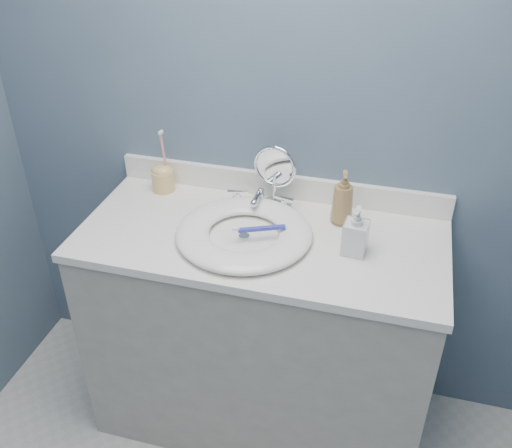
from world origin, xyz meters
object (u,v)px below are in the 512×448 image
(soap_bottle_amber, at_px, (343,198))
(toothbrush_holder, at_px, (163,177))
(makeup_mirror, at_px, (275,173))
(soap_bottle_clear, at_px, (356,231))

(soap_bottle_amber, height_order, toothbrush_holder, toothbrush_holder)
(makeup_mirror, bearing_deg, soap_bottle_clear, -25.75)
(makeup_mirror, height_order, toothbrush_holder, toothbrush_holder)
(soap_bottle_amber, bearing_deg, makeup_mirror, 159.59)
(soap_bottle_amber, bearing_deg, soap_bottle_clear, -76.70)
(makeup_mirror, relative_size, soap_bottle_clear, 1.43)
(soap_bottle_clear, height_order, toothbrush_holder, toothbrush_holder)
(makeup_mirror, bearing_deg, soap_bottle_amber, -3.21)
(makeup_mirror, relative_size, soap_bottle_amber, 1.20)
(makeup_mirror, distance_m, soap_bottle_clear, 0.38)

